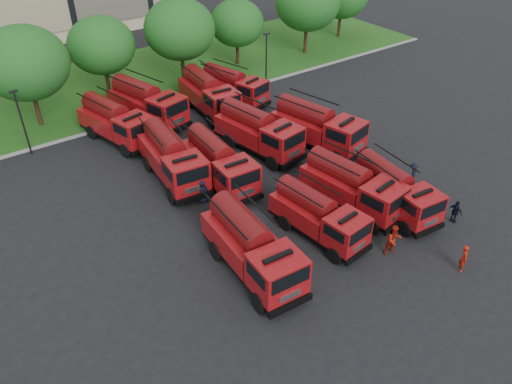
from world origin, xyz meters
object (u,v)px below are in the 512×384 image
Objects in this scene: fire_truck_9 at (147,103)px; fire_truck_0 at (252,247)px; fire_truck_7 at (317,127)px; firefighter_4 at (203,202)px; firefighter_0 at (460,269)px; firefighter_1 at (391,253)px; fire_truck_3 at (394,190)px; fire_truck_10 at (209,94)px; fire_truck_5 at (219,163)px; firefighter_5 at (288,137)px; fire_truck_2 at (351,186)px; firefighter_3 at (411,183)px; firefighter_2 at (453,222)px; fire_truck_1 at (318,215)px; fire_truck_8 at (116,122)px; fire_truck_4 at (172,158)px; fire_truck_6 at (258,131)px; fire_truck_11 at (233,86)px.

fire_truck_0 is at bearing -114.50° from fire_truck_9.
fire_truck_0 is 0.96× the size of fire_truck_7.
firefighter_4 is (-2.22, -12.50, -1.73)m from fire_truck_9.
firefighter_1 is (-2.04, 3.15, 0.00)m from firefighter_0.
fire_truck_3 reaches higher than firefighter_0.
fire_truck_5 is at bearing -113.60° from fire_truck_10.
fire_truck_7 is 5.35× the size of firefighter_5.
fire_truck_9 is 5.28m from fire_truck_10.
fire_truck_2 reaches higher than firefighter_3.
firefighter_2 is (0.63, -12.03, -1.71)m from fire_truck_7.
firefighter_3 is at bearing -3.69° from fire_truck_1.
fire_truck_1 is 8.78m from firefighter_2.
fire_truck_3 is 0.94× the size of fire_truck_5.
firefighter_3 is at bearing 25.42° from fire_truck_3.
fire_truck_8 is 22.35m from firefighter_3.
fire_truck_7 is 12.17m from firefighter_2.
fire_truck_0 is at bearing -88.73° from fire_truck_4.
fire_truck_1 reaches higher than firefighter_0.
fire_truck_1 is 4.15× the size of firefighter_3.
fire_truck_6 is 1.10× the size of fire_truck_11.
firefighter_0 is at bearing -31.31° from fire_truck_0.
fire_truck_1 is at bearing 177.40° from fire_truck_3.
fire_truck_9 is at bearing 114.67° from firefighter_1.
firefighter_1 reaches higher than firefighter_5.
fire_truck_8 reaches higher than firefighter_1.
fire_truck_5 is 0.96× the size of fire_truck_10.
fire_truck_5 is 0.94× the size of fire_truck_6.
fire_truck_0 is 1.15× the size of fire_truck_1.
fire_truck_0 is 1.00× the size of fire_truck_10.
fire_truck_2 is 5.65m from firefighter_3.
fire_truck_4 is 3.91× the size of firefighter_1.
fire_truck_4 reaches higher than firefighter_2.
fire_truck_1 is at bearing 142.19° from firefighter_4.
fire_truck_10 is at bearing 174.82° from fire_truck_11.
firefighter_3 is (13.85, -17.47, -1.63)m from fire_truck_8.
fire_truck_10 is (0.52, 7.86, -0.01)m from fire_truck_6.
fire_truck_3 is at bearing 35.23° from firefighter_2.
fire_truck_4 is 1.05× the size of fire_truck_5.
firefighter_4 is (-12.72, 6.47, 0.00)m from firefighter_3.
fire_truck_4 is at bearing 13.95° from firefighter_5.
firefighter_1 is at bearing -115.34° from fire_truck_11.
fire_truck_7 is 11.01m from firefighter_4.
fire_truck_8 is (-11.94, 9.79, -0.08)m from fire_truck_7.
fire_truck_7 is 4.59× the size of firefighter_4.
fire_truck_2 is 1.04× the size of fire_truck_11.
firefighter_1 is 1.25× the size of firefighter_2.
firefighter_1 is at bearing 143.56° from firefighter_4.
fire_truck_8 is 8.46m from fire_truck_10.
fire_truck_11 reaches higher than firefighter_4.
fire_truck_2 is 4.30× the size of firefighter_0.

